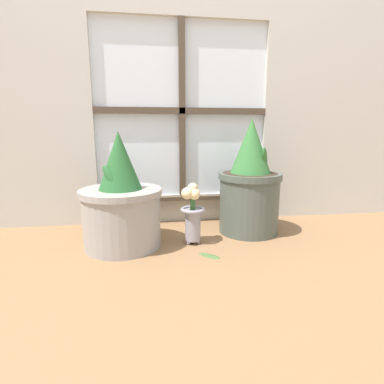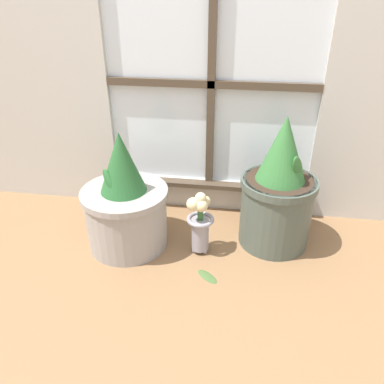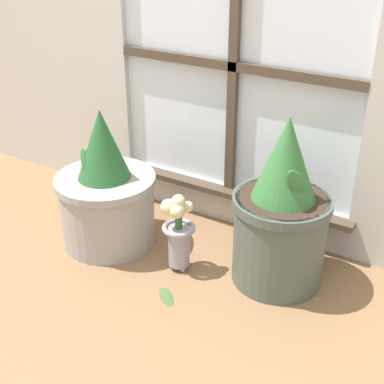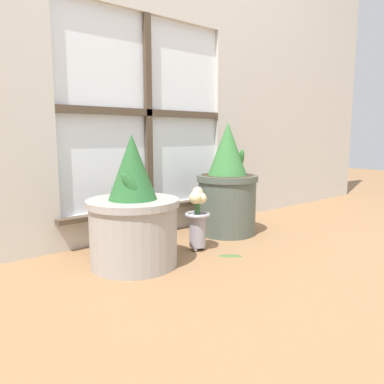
% 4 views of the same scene
% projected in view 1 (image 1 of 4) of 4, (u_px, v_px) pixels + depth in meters
% --- Properties ---
extents(ground_plane, '(10.00, 10.00, 0.00)m').
position_uv_depth(ground_plane, '(196.00, 255.00, 1.37)').
color(ground_plane, olive).
extents(potted_plant_left, '(0.39, 0.39, 0.56)m').
position_uv_depth(potted_plant_left, '(121.00, 204.00, 1.44)').
color(potted_plant_left, '#9E9993').
rests_on(potted_plant_left, ground_plane).
extents(potted_plant_right, '(0.34, 0.34, 0.62)m').
position_uv_depth(potted_plant_right, '(250.00, 186.00, 1.63)').
color(potted_plant_right, '#4C564C').
rests_on(potted_plant_right, ground_plane).
extents(flower_vase, '(0.12, 0.12, 0.31)m').
position_uv_depth(flower_vase, '(192.00, 211.00, 1.48)').
color(flower_vase, '#99939E').
rests_on(flower_vase, ground_plane).
extents(fallen_leaf, '(0.11, 0.11, 0.01)m').
position_uv_depth(fallen_leaf, '(210.00, 255.00, 1.36)').
color(fallen_leaf, '#476633').
rests_on(fallen_leaf, ground_plane).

